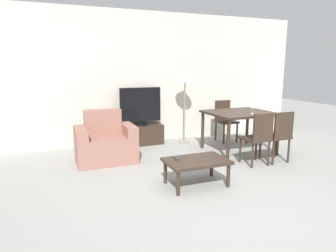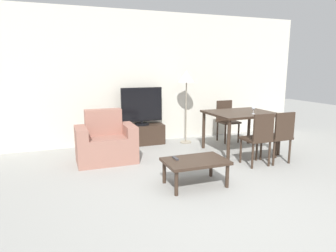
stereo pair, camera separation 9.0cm
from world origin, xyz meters
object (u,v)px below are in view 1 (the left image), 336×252
Objects in this scene: floor_lamp at (185,80)px; wine_glass_left at (252,108)px; dining_table at (240,116)px; coffee_table at (197,163)px; dining_chair_near_right at (278,134)px; remote_primary at (177,158)px; dining_chair_near at (258,136)px; armchair at (105,144)px; tv_stand at (141,135)px; tv at (141,106)px; dining_chair_far at (225,118)px.

wine_glass_left is (0.75, -1.26, -0.47)m from floor_lamp.
coffee_table is at bearing -141.71° from dining_table.
remote_primary is (-1.95, -0.24, -0.12)m from dining_chair_near_right.
dining_chair_near and dining_chair_near_right have the same top height.
armchair is 6.51× the size of remote_primary.
dining_chair_near is 0.57× the size of floor_lamp.
tv_stand is 2.02m from dining_table.
coffee_table is at bearing -164.03° from dining_chair_near.
armchair is at bearing 153.92° from dining_chair_near.
armchair is at bearing 173.34° from dining_table.
dining_chair_near is at bearing -104.14° from dining_table.
tv is at bearing 124.53° from dining_chair_near.
floor_lamp reaches higher than armchair.
coffee_table is 0.28m from remote_primary.
dining_chair_near is at bearing 8.90° from remote_primary.
tv reaches higher than dining_chair_near_right.
armchair is 2.17m from floor_lamp.
remote_primary is at bearing -172.96° from dining_chair_near_right.
armchair reaches higher than remote_primary.
floor_lamp reaches higher than tv.
dining_table is 1.35× the size of dining_chair_near_right.
wine_glass_left is (-0.14, 0.54, 0.37)m from dining_chair_near_right.
dining_chair_far is at bearing -11.34° from tv_stand.
wine_glass_left is (1.65, -1.45, 0.66)m from tv_stand.
dining_chair_near is 1.00× the size of dining_chair_far.
floor_lamp is (-0.88, 1.80, 0.84)m from dining_chair_near_right.
tv is at bearing 168.74° from dining_chair_far.
armchair is at bearing 118.10° from remote_primary.
dining_chair_near is (1.37, -1.99, -0.31)m from tv.
dining_chair_near_right is 2.17m from floor_lamp.
tv is at bearing 168.00° from floor_lamp.
floor_lamp is 10.40× the size of wine_glass_left.
dining_chair_near is at bearing -117.02° from wine_glass_left.
dining_chair_near reaches higher than dining_table.
coffee_table is at bearing -130.48° from dining_chair_far.
dining_chair_near_right reaches higher than remote_primary.
wine_glass_left reaches higher than dining_chair_near_right.
dining_chair_near is at bearing 15.97° from coffee_table.
dining_chair_near is 2.04m from floor_lamp.
dining_chair_far is at bearing -10.49° from floor_lamp.
dining_chair_near is 5.81× the size of remote_primary.
dining_chair_near is 1.57m from remote_primary.
dining_chair_near_right is at bearing -75.86° from dining_table.
remote_primary is at bearing -61.90° from armchair.
floor_lamp reaches higher than wine_glass_left.
tv_stand is 0.59× the size of floor_lamp.
coffee_table is (0.96, -1.48, -0.00)m from armchair.
wine_glass_left is at bearing 62.98° from dining_chair_near.
armchair reaches higher than dining_chair_far.
coffee_table is 2.54m from floor_lamp.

